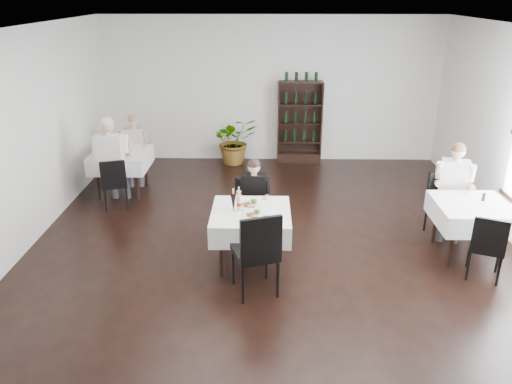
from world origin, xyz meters
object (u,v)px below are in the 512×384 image
potted_tree (235,140)px  diner_main (253,195)px  main_table (251,221)px  wine_shelf (300,123)px

potted_tree → diner_main: diner_main is taller
main_table → diner_main: (0.02, 0.66, 0.10)m
wine_shelf → potted_tree: bearing=-175.2°
wine_shelf → main_table: wine_shelf is taller
main_table → potted_tree: size_ratio=1.03×
wine_shelf → main_table: size_ratio=1.70×
main_table → potted_tree: potted_tree is taller
wine_shelf → diner_main: 3.76m
main_table → potted_tree: bearing=96.3°
main_table → potted_tree: 4.23m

